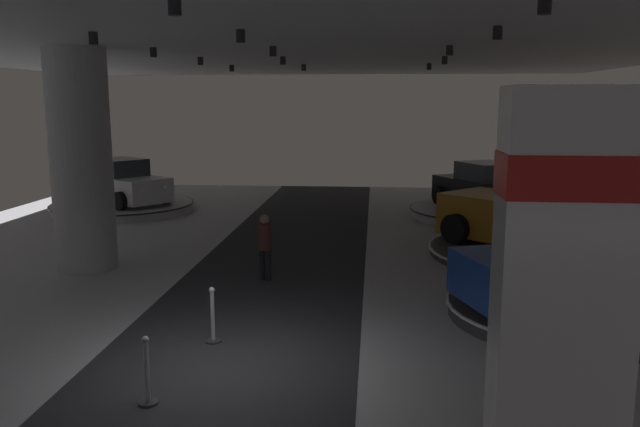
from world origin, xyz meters
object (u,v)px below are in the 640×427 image
display_car_deep_left (121,183)px  display_car_mid_right (566,266)px  display_car_deep_right (484,188)px  brand_sign_pylon (559,337)px  display_platform_deep_right (482,212)px  display_platform_deep_left (123,207)px  display_platform_mid_right (564,310)px  column_left (81,161)px  visitor_walking_near (265,243)px  pickup_truck_far_right (548,217)px  display_platform_far_right (535,252)px

display_car_deep_left → display_car_mid_right: bearing=-39.8°
display_car_deep_right → display_car_mid_right: bearing=-91.4°
brand_sign_pylon → display_platform_deep_right: brand_sign_pylon is taller
display_platform_deep_left → display_platform_mid_right: (13.46, -11.17, -0.02)m
display_platform_deep_left → display_platform_mid_right: bearing=-39.7°
column_left → display_platform_deep_left: size_ratio=1.02×
visitor_walking_near → display_platform_mid_right: bearing=-18.8°
column_left → brand_sign_pylon: 13.30m
display_platform_deep_left → display_platform_mid_right: 17.50m
pickup_truck_far_right → display_car_mid_right: 5.01m
brand_sign_pylon → visitor_walking_near: size_ratio=2.73×
display_platform_mid_right → display_car_deep_right: display_car_deep_right is taller
display_platform_deep_right → display_car_deep_right: (0.01, -0.03, 0.91)m
display_platform_deep_left → display_platform_far_right: (14.16, -6.04, -0.05)m
pickup_truck_far_right → display_platform_far_right: bearing=135.3°
pickup_truck_far_right → display_platform_deep_right: 6.33m
column_left → display_platform_deep_left: column_left is taller
brand_sign_pylon → display_platform_mid_right: brand_sign_pylon is taller
column_left → display_car_deep_right: (11.30, 8.19, -1.66)m
brand_sign_pylon → display_platform_deep_right: 18.38m
display_platform_far_right → visitor_walking_near: 7.65m
display_platform_mid_right → display_platform_deep_right: (0.24, 11.12, 0.02)m
column_left → display_platform_deep_left: bearing=106.3°
display_platform_mid_right → display_car_mid_right: display_car_mid_right is taller
brand_sign_pylon → display_car_deep_left: size_ratio=0.97×
display_car_deep_right → visitor_walking_near: (-6.56, -8.94, -0.18)m
column_left → brand_sign_pylon: (8.88, -9.89, -0.51)m
column_left → display_car_deep_left: (-2.44, 8.29, -1.66)m
brand_sign_pylon → display_car_mid_right: 7.39m
brand_sign_pylon → display_platform_deep_left: brand_sign_pylon is taller
pickup_truck_far_right → display_car_mid_right: bearing=-101.0°
display_platform_far_right → visitor_walking_near: visitor_walking_near is taller
brand_sign_pylon → display_car_mid_right: (2.14, 6.98, -1.18)m
column_left → display_platform_mid_right: size_ratio=1.20×
display_platform_far_right → visitor_walking_near: size_ratio=3.67×
brand_sign_pylon → display_platform_deep_right: bearing=82.4°
display_car_mid_right → display_platform_deep_right: 11.16m
display_platform_mid_right → display_car_deep_right: (0.25, 11.09, 0.93)m
column_left → display_platform_deep_left: 8.99m
brand_sign_pylon → display_platform_mid_right: (2.17, 6.98, -2.07)m
brand_sign_pylon → display_platform_far_right: brand_sign_pylon is taller
display_car_deep_left → display_platform_deep_right: display_car_deep_left is taller
display_platform_mid_right → display_platform_deep_right: bearing=88.8°
display_platform_deep_left → display_platform_deep_right: bearing=-0.2°
column_left → display_platform_far_right: column_left is taller
brand_sign_pylon → display_car_deep_right: size_ratio=0.95×
display_platform_deep_left → display_car_deep_left: display_car_deep_left is taller
column_left → visitor_walking_near: size_ratio=3.46×
pickup_truck_far_right → visitor_walking_near: size_ratio=3.30×
display_car_deep_left → display_car_deep_right: same height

